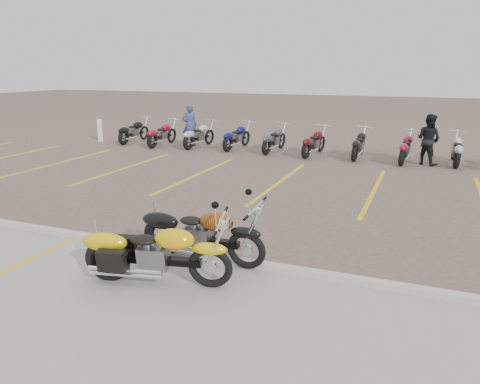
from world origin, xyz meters
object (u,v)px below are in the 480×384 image
(yellow_cruiser, at_px, (155,255))
(person_a, at_px, (190,125))
(flame_cruiser, at_px, (200,236))
(person_b, at_px, (428,140))
(bollard, at_px, (100,130))

(yellow_cruiser, xyz_separation_m, person_a, (-5.80, 12.10, 0.40))
(flame_cruiser, distance_m, person_a, 12.61)
(yellow_cruiser, height_order, person_b, person_b)
(person_b, bearing_deg, bollard, 30.68)
(yellow_cruiser, distance_m, flame_cruiser, 1.08)
(flame_cruiser, height_order, person_b, person_b)
(flame_cruiser, bearing_deg, person_a, 119.51)
(flame_cruiser, xyz_separation_m, person_b, (3.49, 10.50, 0.40))
(person_b, bearing_deg, yellow_cruiser, 103.18)
(person_a, xyz_separation_m, bollard, (-4.38, -0.45, -0.38))
(yellow_cruiser, xyz_separation_m, bollard, (-10.18, 11.65, 0.02))
(person_a, height_order, bollard, person_a)
(bollard, bearing_deg, person_a, 5.92)
(flame_cruiser, relative_size, person_a, 1.31)
(flame_cruiser, distance_m, person_b, 11.07)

